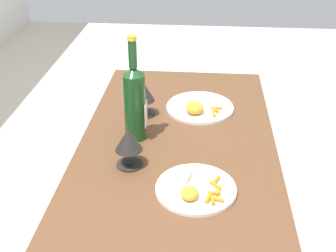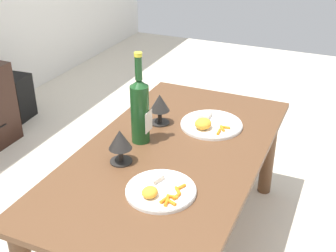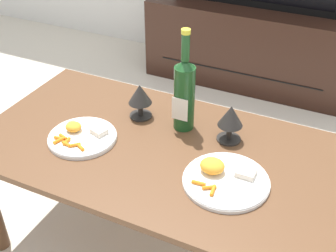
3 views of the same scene
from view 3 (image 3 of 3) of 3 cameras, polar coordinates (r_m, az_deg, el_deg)
The scene contains 8 objects.
ground_plane at distance 1.92m, azimuth -0.96°, elevation -15.21°, with size 6.40×6.40×0.00m, color beige.
dining_table at distance 1.61m, azimuth -1.11°, elevation -5.25°, with size 1.35×0.72×0.52m.
tv_stand at distance 3.00m, azimuth 10.59°, elevation 10.41°, with size 1.35×0.43×0.53m.
wine_bottle at distance 1.58m, azimuth 2.17°, elevation 4.53°, with size 0.08×0.08×0.40m.
goblet_left at distance 1.68m, azimuth -3.72°, elevation 4.00°, with size 0.09×0.09×0.14m.
goblet_right at distance 1.56m, azimuth 8.25°, elevation 1.07°, with size 0.09×0.09×0.14m.
dinner_plate_left at distance 1.63m, azimuth -11.27°, elevation -1.33°, with size 0.25×0.25×0.05m.
dinner_plate_right at distance 1.42m, azimuth 7.45°, elevation -6.84°, with size 0.28×0.28×0.06m.
Camera 3 is at (0.56, -1.11, 1.47)m, focal length 46.26 mm.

